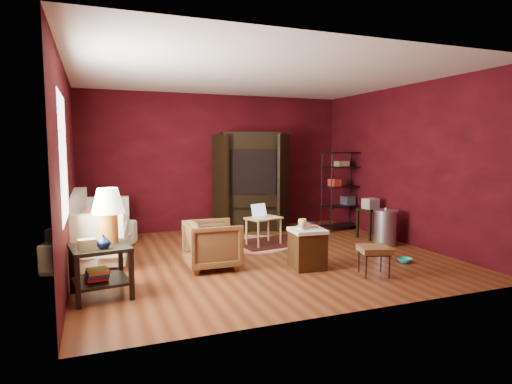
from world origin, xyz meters
TOP-DOWN VIEW (x-y plane):
  - room at (-0.04, -0.01)m, footprint 5.54×5.04m
  - sofa at (-2.45, 0.87)m, footprint 1.26×2.13m
  - armchair at (-0.88, -0.38)m, footprint 0.69×0.74m
  - pet_bowl_steel at (1.60, -0.50)m, footprint 0.26×0.11m
  - pet_bowl_turquoise at (1.88, -1.13)m, footprint 0.23×0.13m
  - vase at (-2.35, -1.22)m, footprint 0.21×0.21m
  - mug at (0.27, -0.90)m, footprint 0.12×0.10m
  - side_table at (-2.33, -1.00)m, footprint 0.71×0.71m
  - sofa_cushions at (-2.45, 0.88)m, footprint 1.13×2.30m
  - hamper at (0.37, -0.88)m, footprint 0.50×0.50m
  - footstool at (1.04, -1.50)m, footprint 0.48×0.48m
  - rug_round at (0.17, 0.83)m, footprint 1.94×1.94m
  - rug_oriental at (0.56, 0.76)m, footprint 1.45×1.06m
  - laptop_desk at (0.32, 0.67)m, footprint 0.68×0.59m
  - tv_armoire at (0.63, 2.13)m, footprint 1.55×1.06m
  - wire_shelving at (2.39, 1.45)m, footprint 0.83×0.44m
  - small_stand at (2.42, 0.50)m, footprint 0.44×0.44m
  - trash_can at (2.34, -0.06)m, footprint 0.45×0.45m

SIDE VIEW (x-z plane):
  - rug_round at x=0.17m, z-range 0.00..0.01m
  - rug_oriental at x=0.56m, z-range 0.01..0.02m
  - pet_bowl_turquoise at x=1.88m, z-range 0.00..0.22m
  - pet_bowl_steel at x=1.60m, z-range 0.00..0.25m
  - hamper at x=0.37m, z-range -0.03..0.62m
  - trash_can at x=2.34m, z-range -0.02..0.65m
  - footstool at x=1.04m, z-range 0.15..0.54m
  - armchair at x=-0.88m, z-range 0.00..0.74m
  - sofa at x=-2.45m, z-range 0.00..0.80m
  - laptop_desk at x=0.32m, z-range 0.09..0.80m
  - sofa_cushions at x=-2.45m, z-range -0.01..0.92m
  - small_stand at x=2.42m, z-range 0.19..0.95m
  - vase at x=-2.35m, z-range 0.60..0.75m
  - mug at x=0.27m, z-range 0.63..0.75m
  - side_table at x=-2.33m, z-range 0.12..1.37m
  - wire_shelving at x=2.39m, z-range 0.08..1.70m
  - tv_armoire at x=0.63m, z-range 0.04..2.06m
  - room at x=-0.04m, z-range -0.02..2.82m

